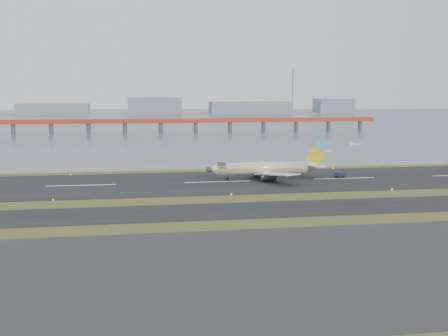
% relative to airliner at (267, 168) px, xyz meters
% --- Properties ---
extents(ground, '(1000.00, 1000.00, 0.00)m').
position_rel_airliner_xyz_m(ground, '(-16.09, -32.92, -3.46)').
color(ground, '#394619').
rests_on(ground, ground).
extents(apron_strip, '(1000.00, 50.00, 0.10)m').
position_rel_airliner_xyz_m(apron_strip, '(-16.09, -87.92, -3.41)').
color(apron_strip, '#2C2D2F').
rests_on(apron_strip, ground).
extents(taxiway_strip, '(1000.00, 18.00, 0.10)m').
position_rel_airliner_xyz_m(taxiway_strip, '(-16.09, -44.92, -3.41)').
color(taxiway_strip, black).
rests_on(taxiway_strip, ground).
extents(runway_strip, '(1000.00, 45.00, 0.10)m').
position_rel_airliner_xyz_m(runway_strip, '(-16.09, -2.92, -3.41)').
color(runway_strip, black).
rests_on(runway_strip, ground).
extents(seawall, '(1000.00, 2.50, 1.00)m').
position_rel_airliner_xyz_m(seawall, '(-16.09, 27.08, -2.96)').
color(seawall, gray).
rests_on(seawall, ground).
extents(bay_water, '(1400.00, 800.00, 1.30)m').
position_rel_airliner_xyz_m(bay_water, '(-16.09, 427.08, -3.46)').
color(bay_water, '#455363').
rests_on(bay_water, ground).
extents(red_pier, '(260.00, 5.00, 10.20)m').
position_rel_airliner_xyz_m(red_pier, '(3.91, 217.08, 3.82)').
color(red_pier, '#AD351D').
rests_on(red_pier, ground).
extents(far_shoreline, '(1400.00, 80.00, 60.50)m').
position_rel_airliner_xyz_m(far_shoreline, '(-2.47, 587.08, 2.61)').
color(far_shoreline, gray).
rests_on(far_shoreline, ground).
extents(airliner, '(38.52, 32.89, 12.80)m').
position_rel_airliner_xyz_m(airliner, '(0.00, 0.00, 0.00)').
color(airliner, silver).
rests_on(airliner, ground).
extents(pushback_tug, '(3.66, 2.90, 2.06)m').
position_rel_airliner_xyz_m(pushback_tug, '(23.19, -0.93, -2.46)').
color(pushback_tug, '#121B31').
rests_on(pushback_tug, ground).
extents(workboat_near, '(8.03, 3.82, 1.87)m').
position_rel_airliner_xyz_m(workboat_near, '(44.95, 75.53, -2.87)').
color(workboat_near, silver).
rests_on(workboat_near, ground).
extents(workboat_far, '(6.01, 1.94, 1.45)m').
position_rel_airliner_xyz_m(workboat_far, '(73.19, 106.12, -3.00)').
color(workboat_far, silver).
rests_on(workboat_far, ground).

